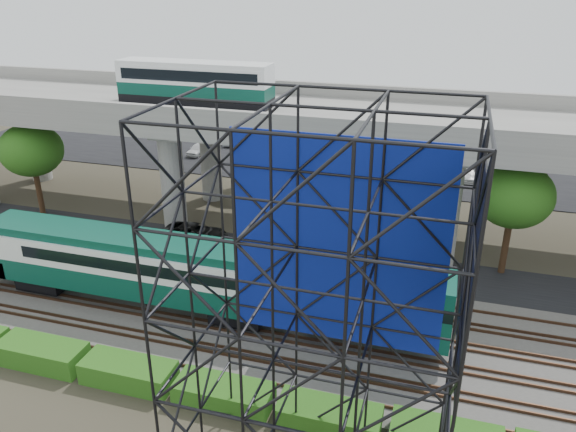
% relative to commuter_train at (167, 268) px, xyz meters
% --- Properties ---
extents(ground, '(140.00, 140.00, 0.00)m').
position_rel_commuter_train_xyz_m(ground, '(5.02, -2.00, -2.88)').
color(ground, '#474233').
rests_on(ground, ground).
extents(ballast_bed, '(90.00, 12.00, 0.20)m').
position_rel_commuter_train_xyz_m(ballast_bed, '(5.02, 0.00, -2.78)').
color(ballast_bed, slate).
rests_on(ballast_bed, ground).
extents(service_road, '(90.00, 5.00, 0.08)m').
position_rel_commuter_train_xyz_m(service_road, '(5.02, 8.50, -2.84)').
color(service_road, black).
rests_on(service_road, ground).
extents(parking_lot, '(90.00, 18.00, 0.08)m').
position_rel_commuter_train_xyz_m(parking_lot, '(5.02, 32.00, -2.84)').
color(parking_lot, black).
rests_on(parking_lot, ground).
extents(harbor_water, '(140.00, 40.00, 0.03)m').
position_rel_commuter_train_xyz_m(harbor_water, '(5.02, 54.00, -2.87)').
color(harbor_water, slate).
rests_on(harbor_water, ground).
extents(rail_tracks, '(90.00, 9.52, 0.16)m').
position_rel_commuter_train_xyz_m(rail_tracks, '(5.02, -0.00, -2.60)').
color(rail_tracks, '#472D1E').
rests_on(rail_tracks, ballast_bed).
extents(commuter_train, '(29.30, 3.06, 4.30)m').
position_rel_commuter_train_xyz_m(commuter_train, '(0.00, 0.00, 0.00)').
color(commuter_train, black).
rests_on(commuter_train, rail_tracks).
extents(overpass, '(80.00, 12.00, 12.40)m').
position_rel_commuter_train_xyz_m(overpass, '(4.33, 14.00, 5.33)').
color(overpass, '#9E9B93').
rests_on(overpass, ground).
extents(scaffold_tower, '(9.36, 6.36, 15.00)m').
position_rel_commuter_train_xyz_m(scaffold_tower, '(11.21, -9.98, 4.59)').
color(scaffold_tower, black).
rests_on(scaffold_tower, ground).
extents(hedge_strip, '(34.60, 1.80, 1.20)m').
position_rel_commuter_train_xyz_m(hedge_strip, '(6.02, -6.30, -2.32)').
color(hedge_strip, '#245313').
rests_on(hedge_strip, ground).
extents(trees, '(40.94, 16.94, 7.69)m').
position_rel_commuter_train_xyz_m(trees, '(0.35, 14.17, 2.69)').
color(trees, '#382314').
rests_on(trees, ground).
extents(suv, '(4.94, 2.30, 1.37)m').
position_rel_commuter_train_xyz_m(suv, '(-2.54, 8.81, -2.12)').
color(suv, black).
rests_on(suv, service_road).
extents(parked_cars, '(36.16, 9.65, 1.31)m').
position_rel_commuter_train_xyz_m(parked_cars, '(4.48, 31.63, -2.20)').
color(parked_cars, silver).
rests_on(parked_cars, parking_lot).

